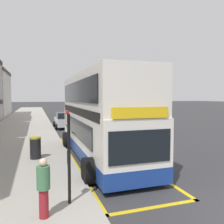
{
  "coord_description": "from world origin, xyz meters",
  "views": [
    {
      "loc": [
        -5.67,
        -4.41,
        3.22
      ],
      "look_at": [
        -1.12,
        9.22,
        2.29
      ],
      "focal_mm": 36.64,
      "sensor_mm": 36.0,
      "label": 1
    }
  ],
  "objects": [
    {
      "name": "litter_bin",
      "position": [
        -5.74,
        7.53,
        0.69
      ],
      "size": [
        0.56,
        0.56,
        1.09
      ],
      "color": "black",
      "rests_on": "pavement_near"
    },
    {
      "name": "double_decker_bus",
      "position": [
        -2.46,
        7.32,
        2.06
      ],
      "size": [
        3.26,
        10.1,
        4.4
      ],
      "color": "white",
      "rests_on": "ground"
    },
    {
      "name": "ground_plane",
      "position": [
        0.0,
        32.0,
        0.0
      ],
      "size": [
        260.0,
        260.0,
        0.0
      ],
      "primitive_type": "plane",
      "color": "#333335"
    },
    {
      "name": "parked_car_silver_ahead",
      "position": [
        -2.87,
        19.81,
        0.8
      ],
      "size": [
        2.09,
        4.2,
        1.62
      ],
      "rotation": [
        0.0,
        0.0,
        -0.03
      ],
      "color": "#B2B5BA",
      "rests_on": "ground"
    },
    {
      "name": "pedestrian_waiting_near_sign",
      "position": [
        -5.53,
        1.51,
        0.97
      ],
      "size": [
        0.34,
        0.34,
        1.54
      ],
      "color": "maroon",
      "rests_on": "pavement_near"
    },
    {
      "name": "pavement_near",
      "position": [
        -7.0,
        32.0,
        0.07
      ],
      "size": [
        6.0,
        76.0,
        0.14
      ],
      "primitive_type": "cube",
      "color": "#A39E93",
      "rests_on": "ground"
    },
    {
      "name": "bus_stop_sign",
      "position": [
        -4.8,
        2.18,
        1.72
      ],
      "size": [
        0.09,
        0.51,
        2.68
      ],
      "color": "black",
      "rests_on": "pavement_near"
    },
    {
      "name": "bus_bay_markings",
      "position": [
        -2.45,
        7.47,
        0.01
      ],
      "size": [
        3.1,
        12.44,
        0.01
      ],
      "color": "gold",
      "rests_on": "ground"
    }
  ]
}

